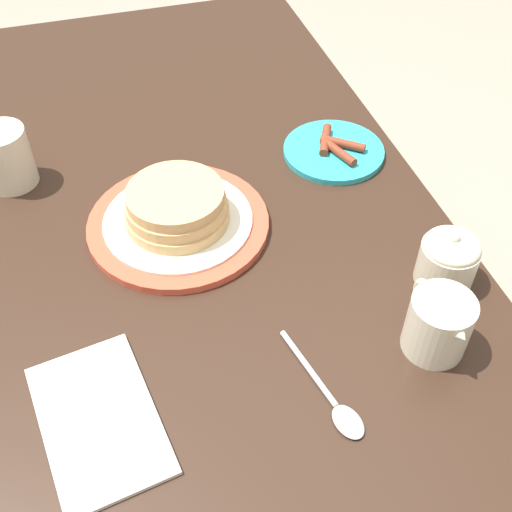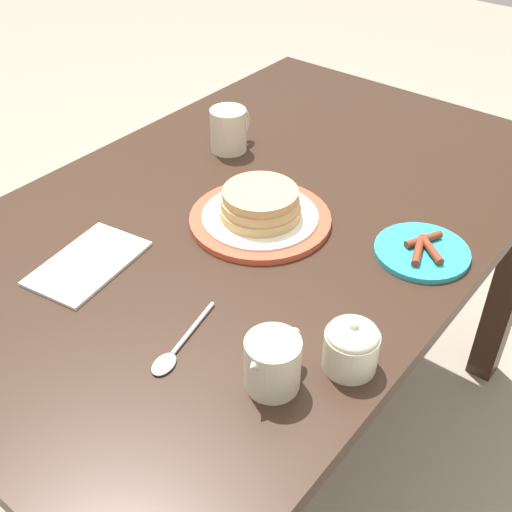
% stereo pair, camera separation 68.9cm
% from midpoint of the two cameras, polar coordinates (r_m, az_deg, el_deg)
% --- Properties ---
extents(ground_plane, '(8.00, 8.00, 0.00)m').
position_cam_midpoint_polar(ground_plane, '(1.60, -18.87, -18.02)').
color(ground_plane, gray).
extents(dining_table, '(1.32, 0.83, 0.73)m').
position_cam_midpoint_polar(dining_table, '(1.12, -26.16, -3.92)').
color(dining_table, '#332116').
rests_on(dining_table, ground_plane).
extents(pancake_plate, '(0.26, 0.26, 0.07)m').
position_cam_midpoint_polar(pancake_plate, '(0.99, -27.13, 0.39)').
color(pancake_plate, '#DB5138').
rests_on(pancake_plate, dining_table).
extents(side_plate_bacon, '(0.16, 0.16, 0.02)m').
position_cam_midpoint_polar(side_plate_bacon, '(1.04, -11.90, 6.57)').
color(side_plate_bacon, '#2DADBC').
rests_on(side_plate_bacon, dining_table).
extents(coffee_mug, '(0.11, 0.08, 0.09)m').
position_cam_midpoint_polar(coffee_mug, '(1.18, -37.40, 4.78)').
color(coffee_mug, beige).
rests_on(coffee_mug, dining_table).
extents(creamer_pitcher, '(0.11, 0.08, 0.09)m').
position_cam_midpoint_polar(creamer_pitcher, '(0.75, -9.86, -10.19)').
color(creamer_pitcher, beige).
rests_on(creamer_pitcher, dining_table).
extents(sugar_bowl, '(0.08, 0.08, 0.08)m').
position_cam_midpoint_polar(sugar_bowl, '(0.81, -6.51, -3.94)').
color(sugar_bowl, beige).
rests_on(sugar_bowl, dining_table).
extents(napkin, '(0.21, 0.15, 0.01)m').
position_cam_midpoint_polar(napkin, '(0.89, -36.97, -15.23)').
color(napkin, silver).
rests_on(napkin, dining_table).
extents(spoon, '(0.16, 0.05, 0.01)m').
position_cam_midpoint_polar(spoon, '(0.77, -19.90, -16.39)').
color(spoon, silver).
rests_on(spoon, dining_table).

